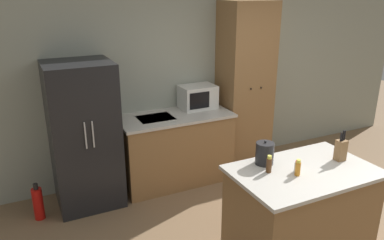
{
  "coord_description": "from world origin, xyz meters",
  "views": [
    {
      "loc": [
        -2.44,
        -2.23,
        2.47
      ],
      "look_at": [
        -0.69,
        1.4,
        1.05
      ],
      "focal_mm": 35.0,
      "sensor_mm": 36.0,
      "label": 1
    }
  ],
  "objects_px": {
    "spice_bottle_tall_dark": "(297,167)",
    "spice_bottle_short_red": "(269,164)",
    "pantry_cabinet": "(245,87)",
    "fire_extinguisher": "(38,203)",
    "kettle": "(265,153)",
    "knife_block": "(341,150)",
    "microwave": "(198,97)",
    "spice_bottle_amber_oil": "(298,168)",
    "refrigerator": "(84,135)"
  },
  "relations": [
    {
      "from": "spice_bottle_tall_dark",
      "to": "spice_bottle_short_red",
      "type": "relative_size",
      "value": 0.66
    },
    {
      "from": "pantry_cabinet",
      "to": "fire_extinguisher",
      "type": "distance_m",
      "value": 3.02
    },
    {
      "from": "kettle",
      "to": "knife_block",
      "type": "bearing_deg",
      "value": -19.65
    },
    {
      "from": "kettle",
      "to": "fire_extinguisher",
      "type": "distance_m",
      "value": 2.59
    },
    {
      "from": "kettle",
      "to": "microwave",
      "type": "bearing_deg",
      "value": 83.7
    },
    {
      "from": "pantry_cabinet",
      "to": "spice_bottle_tall_dark",
      "type": "xyz_separation_m",
      "value": [
        -0.74,
        -1.98,
        -0.19
      ]
    },
    {
      "from": "pantry_cabinet",
      "to": "spice_bottle_amber_oil",
      "type": "height_order",
      "value": "pantry_cabinet"
    },
    {
      "from": "refrigerator",
      "to": "microwave",
      "type": "relative_size",
      "value": 3.66
    },
    {
      "from": "pantry_cabinet",
      "to": "refrigerator",
      "type": "bearing_deg",
      "value": -177.65
    },
    {
      "from": "microwave",
      "to": "kettle",
      "type": "relative_size",
      "value": 2.01
    },
    {
      "from": "refrigerator",
      "to": "pantry_cabinet",
      "type": "relative_size",
      "value": 0.74
    },
    {
      "from": "refrigerator",
      "to": "spice_bottle_amber_oil",
      "type": "bearing_deg",
      "value": -52.58
    },
    {
      "from": "refrigerator",
      "to": "spice_bottle_amber_oil",
      "type": "height_order",
      "value": "refrigerator"
    },
    {
      "from": "knife_block",
      "to": "spice_bottle_tall_dark",
      "type": "xyz_separation_m",
      "value": [
        -0.53,
        -0.01,
        -0.06
      ]
    },
    {
      "from": "pantry_cabinet",
      "to": "microwave",
      "type": "height_order",
      "value": "pantry_cabinet"
    },
    {
      "from": "spice_bottle_amber_oil",
      "to": "fire_extinguisher",
      "type": "height_order",
      "value": "spice_bottle_amber_oil"
    },
    {
      "from": "microwave",
      "to": "spice_bottle_amber_oil",
      "type": "height_order",
      "value": "microwave"
    },
    {
      "from": "pantry_cabinet",
      "to": "knife_block",
      "type": "height_order",
      "value": "pantry_cabinet"
    },
    {
      "from": "knife_block",
      "to": "spice_bottle_amber_oil",
      "type": "distance_m",
      "value": 0.58
    },
    {
      "from": "spice_bottle_tall_dark",
      "to": "kettle",
      "type": "distance_m",
      "value": 0.32
    },
    {
      "from": "spice_bottle_tall_dark",
      "to": "refrigerator",
      "type": "bearing_deg",
      "value": 128.92
    },
    {
      "from": "fire_extinguisher",
      "to": "microwave",
      "type": "bearing_deg",
      "value": 8.15
    },
    {
      "from": "microwave",
      "to": "knife_block",
      "type": "xyz_separation_m",
      "value": [
        0.5,
        -2.03,
        -0.06
      ]
    },
    {
      "from": "refrigerator",
      "to": "knife_block",
      "type": "xyz_separation_m",
      "value": [
        2.06,
        -1.87,
        0.17
      ]
    },
    {
      "from": "fire_extinguisher",
      "to": "spice_bottle_tall_dark",
      "type": "bearing_deg",
      "value": -39.42
    },
    {
      "from": "refrigerator",
      "to": "kettle",
      "type": "height_order",
      "value": "refrigerator"
    },
    {
      "from": "knife_block",
      "to": "spice_bottle_short_red",
      "type": "xyz_separation_m",
      "value": [
        -0.76,
        0.09,
        -0.03
      ]
    },
    {
      "from": "refrigerator",
      "to": "microwave",
      "type": "height_order",
      "value": "refrigerator"
    },
    {
      "from": "refrigerator",
      "to": "knife_block",
      "type": "bearing_deg",
      "value": -42.33
    },
    {
      "from": "refrigerator",
      "to": "microwave",
      "type": "distance_m",
      "value": 1.58
    },
    {
      "from": "spice_bottle_tall_dark",
      "to": "spice_bottle_short_red",
      "type": "height_order",
      "value": "spice_bottle_short_red"
    },
    {
      "from": "knife_block",
      "to": "kettle",
      "type": "relative_size",
      "value": 1.29
    },
    {
      "from": "spice_bottle_amber_oil",
      "to": "fire_extinguisher",
      "type": "xyz_separation_m",
      "value": [
        -2.08,
        1.79,
        -0.8
      ]
    },
    {
      "from": "knife_block",
      "to": "spice_bottle_tall_dark",
      "type": "relative_size",
      "value": 2.84
    },
    {
      "from": "spice_bottle_tall_dark",
      "to": "spice_bottle_amber_oil",
      "type": "relative_size",
      "value": 0.71
    },
    {
      "from": "microwave",
      "to": "kettle",
      "type": "bearing_deg",
      "value": -96.3
    },
    {
      "from": "spice_bottle_amber_oil",
      "to": "pantry_cabinet",
      "type": "bearing_deg",
      "value": 69.08
    },
    {
      "from": "knife_block",
      "to": "microwave",
      "type": "bearing_deg",
      "value": 103.79
    },
    {
      "from": "spice_bottle_short_red",
      "to": "fire_extinguisher",
      "type": "relative_size",
      "value": 0.36
    },
    {
      "from": "fire_extinguisher",
      "to": "spice_bottle_amber_oil",
      "type": "bearing_deg",
      "value": -40.8
    },
    {
      "from": "spice_bottle_tall_dark",
      "to": "spice_bottle_short_red",
      "type": "xyz_separation_m",
      "value": [
        -0.23,
        0.11,
        0.03
      ]
    },
    {
      "from": "spice_bottle_amber_oil",
      "to": "microwave",
      "type": "bearing_deg",
      "value": 88.03
    },
    {
      "from": "knife_block",
      "to": "spice_bottle_short_red",
      "type": "bearing_deg",
      "value": 173.21
    },
    {
      "from": "microwave",
      "to": "spice_bottle_short_red",
      "type": "bearing_deg",
      "value": -97.68
    },
    {
      "from": "pantry_cabinet",
      "to": "knife_block",
      "type": "distance_m",
      "value": 1.98
    },
    {
      "from": "microwave",
      "to": "fire_extinguisher",
      "type": "bearing_deg",
      "value": -171.85
    },
    {
      "from": "refrigerator",
      "to": "knife_block",
      "type": "height_order",
      "value": "refrigerator"
    },
    {
      "from": "spice_bottle_tall_dark",
      "to": "fire_extinguisher",
      "type": "distance_m",
      "value": 2.85
    },
    {
      "from": "spice_bottle_short_red",
      "to": "spice_bottle_amber_oil",
      "type": "height_order",
      "value": "spice_bottle_short_red"
    },
    {
      "from": "pantry_cabinet",
      "to": "spice_bottle_tall_dark",
      "type": "distance_m",
      "value": 2.12
    }
  ]
}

